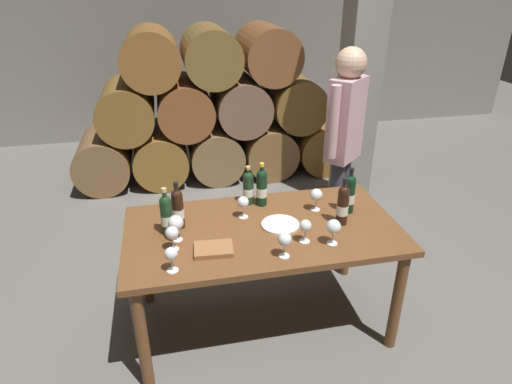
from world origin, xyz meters
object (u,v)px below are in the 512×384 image
(wine_bottle_3, at_px, (178,208))
(dining_table, at_px, (263,240))
(wine_glass_6, at_px, (285,240))
(wine_glass_7, at_px, (243,203))
(wine_bottle_4, at_px, (262,187))
(wine_bottle_5, at_px, (343,204))
(wine_glass_0, at_px, (305,227))
(wine_glass_1, at_px, (176,223))
(tasting_notebook, at_px, (214,249))
(sommelier_presenting, at_px, (344,136))
(wine_glass_3, at_px, (172,234))
(wine_bottle_2, at_px, (349,193))
(wine_glass_4, at_px, (316,195))
(wine_glass_2, at_px, (334,227))
(serving_plate, at_px, (280,224))
(wine_glass_5, at_px, (171,255))
(wine_bottle_1, at_px, (166,215))

(wine_bottle_3, bearing_deg, dining_table, -13.25)
(wine_glass_6, relative_size, wine_glass_7, 1.01)
(wine_bottle_4, height_order, wine_glass_7, wine_bottle_4)
(wine_bottle_5, distance_m, wine_glass_0, 0.33)
(wine_bottle_4, height_order, wine_glass_1, wine_bottle_4)
(tasting_notebook, bearing_deg, sommelier_presenting, 43.47)
(wine_glass_3, bearing_deg, wine_glass_7, 31.55)
(wine_glass_7, distance_m, tasting_notebook, 0.43)
(wine_glass_1, xyz_separation_m, tasting_notebook, (0.20, -0.16, -0.10))
(wine_bottle_3, height_order, wine_bottle_4, wine_bottle_4)
(wine_bottle_2, bearing_deg, wine_glass_7, 174.40)
(wine_bottle_2, distance_m, wine_glass_1, 1.13)
(wine_glass_3, bearing_deg, wine_glass_4, 16.31)
(wine_glass_7, bearing_deg, wine_bottle_5, -18.86)
(wine_glass_2, bearing_deg, serving_plate, 132.88)
(dining_table, relative_size, wine_glass_1, 10.32)
(wine_bottle_2, xyz_separation_m, wine_glass_5, (-1.17, -0.42, -0.03))
(wine_bottle_4, bearing_deg, wine_glass_5, -134.91)
(wine_glass_4, height_order, wine_glass_7, wine_glass_4)
(wine_bottle_5, bearing_deg, serving_plate, 172.24)
(dining_table, relative_size, wine_bottle_4, 5.51)
(wine_glass_1, height_order, tasting_notebook, wine_glass_1)
(wine_glass_7, xyz_separation_m, tasting_notebook, (-0.24, -0.35, -0.09))
(wine_bottle_2, xyz_separation_m, wine_glass_1, (-1.13, -0.12, -0.02))
(wine_bottle_1, height_order, wine_glass_2, wine_bottle_1)
(wine_bottle_3, distance_m, wine_glass_6, 0.71)
(wine_glass_1, relative_size, wine_glass_6, 1.09)
(wine_bottle_5, bearing_deg, wine_glass_2, -123.63)
(wine_bottle_2, relative_size, wine_bottle_5, 1.01)
(dining_table, height_order, wine_bottle_5, wine_bottle_5)
(wine_bottle_2, xyz_separation_m, wine_bottle_4, (-0.54, 0.21, -0.00))
(wine_bottle_5, xyz_separation_m, wine_glass_3, (-1.05, -0.08, -0.03))
(wine_glass_1, xyz_separation_m, wine_glass_6, (0.58, -0.29, -0.01))
(wine_glass_0, relative_size, wine_glass_2, 0.92)
(wine_bottle_5, bearing_deg, wine_glass_3, -175.70)
(wine_bottle_3, bearing_deg, wine_bottle_2, -1.84)
(wine_bottle_5, relative_size, wine_glass_2, 1.96)
(wine_bottle_5, bearing_deg, wine_glass_5, -165.23)
(wine_glass_4, xyz_separation_m, serving_plate, (-0.28, -0.15, -0.10))
(wine_glass_0, xyz_separation_m, wine_glass_1, (-0.74, 0.17, 0.01))
(wine_bottle_3, height_order, wine_bottle_5, wine_bottle_5)
(wine_glass_4, bearing_deg, wine_bottle_1, -174.39)
(tasting_notebook, height_order, sommelier_presenting, sommelier_presenting)
(dining_table, height_order, wine_bottle_2, wine_bottle_2)
(wine_bottle_2, relative_size, wine_glass_1, 1.91)
(wine_glass_7, bearing_deg, wine_glass_0, -49.88)
(wine_glass_4, xyz_separation_m, sommelier_presenting, (0.42, 0.60, 0.17))
(dining_table, distance_m, wine_glass_4, 0.47)
(wine_bottle_4, relative_size, wine_bottle_5, 0.99)
(wine_glass_3, bearing_deg, wine_bottle_2, 10.51)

